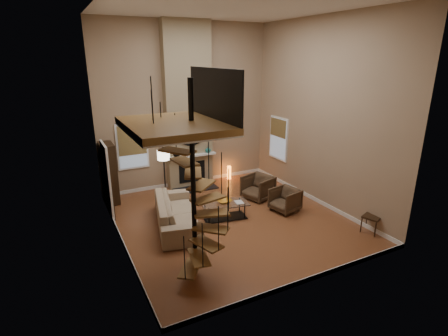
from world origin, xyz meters
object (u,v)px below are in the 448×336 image
floor_lamp (164,159)px  side_chair (374,213)px  coffee_table (225,209)px  armchair_near (259,187)px  sofa (176,212)px  accent_lamp (229,172)px  armchair_far (287,199)px  hutch (109,173)px

floor_lamp → side_chair: 6.07m
floor_lamp → coffee_table: bearing=-57.9°
armchair_near → side_chair: size_ratio=0.93×
armchair_near → coffee_table: size_ratio=0.62×
sofa → armchair_near: bearing=-65.3°
sofa → floor_lamp: (0.22, 1.64, 1.02)m
coffee_table → side_chair: side_chair is taller
coffee_table → side_chair: size_ratio=1.52×
floor_lamp → accent_lamp: floor_lamp is taller
armchair_near → accent_lamp: armchair_near is taller
sofa → accent_lamp: bearing=-35.8°
sofa → armchair_far: (3.24, -0.56, -0.04)m
sofa → armchair_near: 3.13m
hutch → side_chair: bearing=-41.4°
hutch → accent_lamp: 4.36m
sofa → armchair_far: sofa is taller
armchair_far → side_chair: 2.41m
armchair_far → coffee_table: (-1.87, 0.37, -0.07)m
armchair_near → coffee_table: bearing=-81.5°
accent_lamp → side_chair: bearing=-74.6°
armchair_far → armchair_near: bearing=176.3°
hutch → armchair_far: hutch is taller
hutch → accent_lamp: size_ratio=3.79×
armchair_near → armchair_far: 1.23m
coffee_table → sofa: bearing=172.0°
sofa → coffee_table: bearing=-85.3°
armchair_near → armchair_far: bearing=-9.8°
side_chair → floor_lamp: bearing=134.8°
accent_lamp → sofa: bearing=-138.5°
hutch → coffee_table: hutch is taller
sofa → side_chair: 5.18m
floor_lamp → armchair_far: bearing=-36.1°
armchair_near → coffee_table: armchair_near is taller
coffee_table → floor_lamp: 2.43m
sofa → side_chair: bearing=-107.8°
armchair_near → hutch: bearing=-130.5°
sofa → armchair_far: bearing=-87.2°
armchair_near → floor_lamp: floor_lamp is taller
floor_lamp → sofa: bearing=-97.8°
sofa → armchair_near: sofa is taller
accent_lamp → hutch: bearing=-177.2°
sofa → coffee_table: sofa is taller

